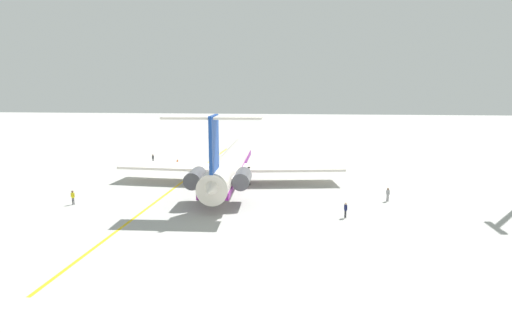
{
  "coord_description": "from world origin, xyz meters",
  "views": [
    {
      "loc": [
        66.63,
        23.13,
        14.5
      ],
      "look_at": [
        4.6,
        16.38,
        2.72
      ],
      "focal_mm": 28.78,
      "sensor_mm": 36.0,
      "label": 1
    }
  ],
  "objects": [
    {
      "name": "ground",
      "position": [
        0.0,
        0.0,
        0.0
      ],
      "size": [
        355.02,
        355.02,
        0.0
      ],
      "primitive_type": "plane",
      "color": "#ADADA8"
    },
    {
      "name": "main_jetliner",
      "position": [
        5.71,
        12.43,
        3.15
      ],
      "size": [
        39.67,
        35.24,
        11.56
      ],
      "rotation": [
        0.0,
        0.0,
        3.19
      ],
      "color": "silver",
      "rests_on": "ground"
    },
    {
      "name": "ground_crew_near_nose",
      "position": [
        20.73,
        28.43,
        1.15
      ],
      "size": [
        0.35,
        0.35,
        1.82
      ],
      "rotation": [
        0.0,
        0.0,
        2.34
      ],
      "color": "black",
      "rests_on": "ground"
    },
    {
      "name": "ground_crew_near_tail",
      "position": [
        -10.99,
        -5.92,
        1.12
      ],
      "size": [
        0.41,
        0.28,
        1.78
      ],
      "rotation": [
        0.0,
        0.0,
        4.25
      ],
      "color": "black",
      "rests_on": "ground"
    },
    {
      "name": "ground_crew_portside",
      "position": [
        12.95,
        34.69,
        1.13
      ],
      "size": [
        0.29,
        0.45,
        1.78
      ],
      "rotation": [
        0.0,
        0.0,
        6.09
      ],
      "color": "black",
      "rests_on": "ground"
    },
    {
      "name": "ground_crew_starboard",
      "position": [
        18.89,
        -5.55,
        1.16
      ],
      "size": [
        0.29,
        0.44,
        1.84
      ],
      "rotation": [
        0.0,
        0.0,
        0.36
      ],
      "color": "black",
      "rests_on": "ground"
    },
    {
      "name": "safety_cone_nose",
      "position": [
        -13.19,
        -1.64,
        0.28
      ],
      "size": [
        0.4,
        0.4,
        0.55
      ],
      "primitive_type": "cone",
      "color": "#EA590F",
      "rests_on": "ground"
    },
    {
      "name": "taxiway_centreline",
      "position": [
        4.6,
        4.63,
        0.0
      ],
      "size": [
        74.32,
        1.25,
        0.01
      ],
      "primitive_type": "cube",
      "rotation": [
        0.0,
        0.0,
        3.13
      ],
      "color": "gold",
      "rests_on": "ground"
    }
  ]
}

